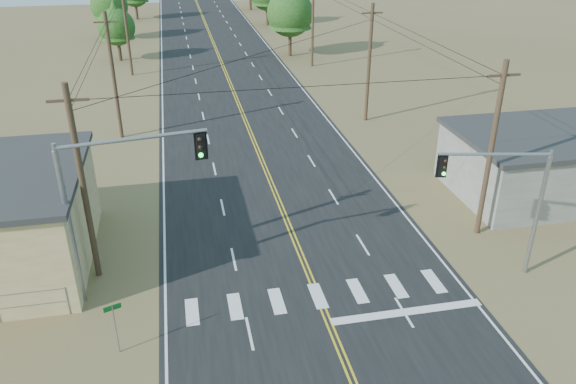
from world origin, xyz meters
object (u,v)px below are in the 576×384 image
object	(u,v)px
street_sign	(115,321)
signal_mast_right	(511,193)
building_right	(571,162)
signal_mast_left	(109,192)

from	to	relation	value
street_sign	signal_mast_right	bearing A→B (deg)	-13.34
building_right	street_sign	bearing A→B (deg)	-160.39
signal_mast_left	street_sign	xyz separation A→B (m)	(0.02, -4.29, -3.78)
signal_mast_left	building_right	bearing A→B (deg)	3.13
signal_mast_left	street_sign	bearing A→B (deg)	-98.09
building_right	signal_mast_left	size ratio (longest dim) A/B	1.88
building_right	street_sign	size ratio (longest dim) A/B	6.18
building_right	signal_mast_right	size ratio (longest dim) A/B	2.22
building_right	signal_mast_right	xyz separation A→B (m)	(-9.57, -7.88, 2.54)
building_right	signal_mast_right	distance (m)	12.65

